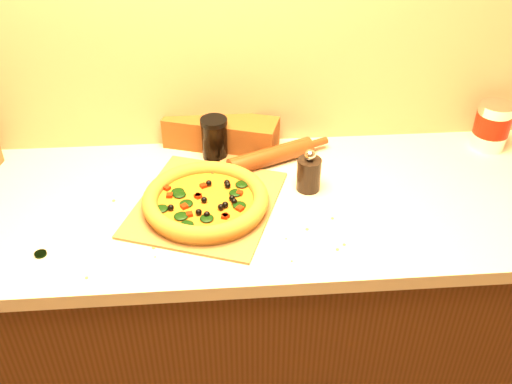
% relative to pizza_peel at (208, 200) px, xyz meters
% --- Properties ---
extents(cabinet, '(2.80, 0.65, 0.86)m').
position_rel_pizza_peel_xyz_m(cabinet, '(0.04, 0.00, -0.47)').
color(cabinet, '#44260E').
rests_on(cabinet, ground).
extents(countertop, '(2.84, 0.68, 0.04)m').
position_rel_pizza_peel_xyz_m(countertop, '(0.04, 0.00, -0.02)').
color(countertop, beige).
rests_on(countertop, cabinet).
extents(pizza_peel, '(0.48, 0.59, 0.01)m').
position_rel_pizza_peel_xyz_m(pizza_peel, '(0.00, 0.00, 0.00)').
color(pizza_peel, brown).
rests_on(pizza_peel, countertop).
extents(pizza, '(0.34, 0.34, 0.05)m').
position_rel_pizza_peel_xyz_m(pizza, '(-0.01, -0.04, 0.03)').
color(pizza, '#A8732A').
rests_on(pizza, pizza_peel).
extents(bottle_cap, '(0.03, 0.03, 0.01)m').
position_rel_pizza_peel_xyz_m(bottle_cap, '(-0.41, -0.19, -0.00)').
color(bottle_cap, black).
rests_on(bottle_cap, countertop).
extents(pepper_grinder, '(0.07, 0.07, 0.13)m').
position_rel_pizza_peel_xyz_m(pepper_grinder, '(0.29, 0.04, 0.05)').
color(pepper_grinder, black).
rests_on(pepper_grinder, countertop).
extents(rolling_pin, '(0.38, 0.18, 0.06)m').
position_rel_pizza_peel_xyz_m(rolling_pin, '(0.19, 0.18, 0.02)').
color(rolling_pin, '#57230E').
rests_on(rolling_pin, countertop).
extents(coffee_canister, '(0.11, 0.11, 0.15)m').
position_rel_pizza_peel_xyz_m(coffee_canister, '(0.89, 0.23, 0.07)').
color(coffee_canister, silver).
rests_on(coffee_canister, countertop).
extents(bread_bag, '(0.37, 0.22, 0.10)m').
position_rel_pizza_peel_xyz_m(bread_bag, '(0.05, 0.30, 0.04)').
color(bread_bag, brown).
rests_on(bread_bag, countertop).
extents(dark_jar, '(0.08, 0.08, 0.13)m').
position_rel_pizza_peel_xyz_m(dark_jar, '(0.02, 0.23, 0.06)').
color(dark_jar, black).
rests_on(dark_jar, countertop).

